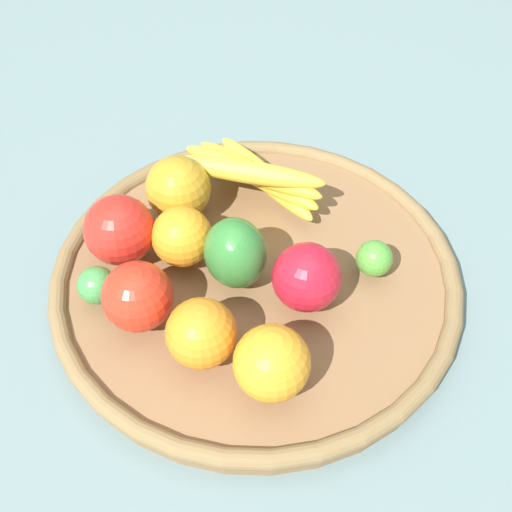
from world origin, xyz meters
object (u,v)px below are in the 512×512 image
orange_0 (182,237)px  orange_2 (201,333)px  apple_3 (178,188)px  apple_2 (138,296)px  lime_0 (374,258)px  apple_0 (307,277)px  orange_1 (272,363)px  lime_1 (97,285)px  banana_bunch (255,174)px  bell_pepper (235,253)px  apple_1 (119,230)px

orange_0 → orange_2: bearing=-47.5°
apple_3 → orange_0: (0.05, -0.06, -0.00)m
apple_3 → apple_2: apple_3 is taller
apple_2 → lime_0: bearing=44.7°
lime_0 → apple_2: size_ratio=0.56×
apple_0 → orange_1: 0.11m
apple_3 → apple_0: apple_3 is taller
orange_2 → orange_0: (-0.09, 0.10, -0.00)m
apple_0 → lime_1: 0.22m
banana_bunch → orange_2: bearing=-72.5°
banana_bunch → apple_0: (0.13, -0.12, 0.00)m
banana_bunch → apple_0: apple_0 is taller
apple_3 → orange_2: apple_3 is taller
orange_2 → apple_2: bearing=176.7°
lime_0 → orange_0: orange_0 is taller
apple_0 → orange_1: bearing=-80.0°
bell_pepper → apple_0: 0.08m
apple_3 → orange_2: 0.21m
banana_bunch → apple_3: bearing=-130.2°
orange_1 → bell_pepper: bearing=135.5°
apple_0 → banana_bunch: bearing=137.9°
banana_bunch → lime_0: 0.18m
banana_bunch → apple_3: 0.10m
bell_pepper → lime_0: (0.13, 0.09, -0.02)m
apple_1 → orange_2: bearing=-24.0°
orange_2 → orange_0: orange_2 is taller
apple_3 → apple_0: 0.20m
apple_2 → apple_1: apple_1 is taller
lime_1 → orange_0: 0.11m
bell_pepper → orange_0: bell_pepper is taller
lime_0 → apple_3: bearing=-172.8°
bell_pepper → apple_1: bell_pepper is taller
lime_1 → orange_1: bearing=0.0°
banana_bunch → apple_0: size_ratio=2.56×
lime_1 → bell_pepper: bearing=40.6°
banana_bunch → lime_0: banana_bunch is taller
banana_bunch → orange_2: size_ratio=2.67×
banana_bunch → apple_1: apple_1 is taller
lime_0 → orange_1: bearing=-98.6°
lime_0 → lime_1: 0.30m
apple_2 → apple_1: bearing=138.8°
orange_2 → lime_1: orange_2 is taller
bell_pepper → apple_0: (0.08, 0.01, -0.00)m
apple_1 → lime_1: 0.07m
banana_bunch → lime_0: (0.18, -0.04, -0.01)m
banana_bunch → apple_2: (-0.01, -0.23, 0.00)m
lime_0 → orange_2: 0.22m
orange_2 → apple_1: apple_1 is taller
apple_3 → apple_2: 0.16m
apple_0 → apple_2: same height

